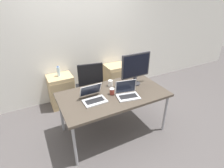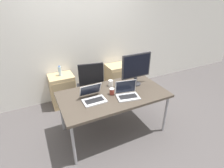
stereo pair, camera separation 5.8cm
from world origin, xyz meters
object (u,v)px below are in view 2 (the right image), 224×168
object	(u,v)px
laptop_right	(127,93)
coffee_cup_white	(111,83)
office_chair	(91,92)
coffee_cup_brown	(112,91)
mouse	(122,90)
monitor	(136,68)
water_bottle	(60,71)
cabinet_right	(117,78)
laptop_left	(93,97)
cabinet_left	(63,90)

from	to	relation	value
laptop_right	coffee_cup_white	bearing A→B (deg)	101.34
office_chair	coffee_cup_brown	xyz separation A→B (m)	(0.10, -0.75, 0.39)
mouse	coffee_cup_brown	bearing A→B (deg)	-171.07
office_chair	monitor	size ratio (longest dim) A/B	1.97
water_bottle	monitor	world-z (taller)	monitor
cabinet_right	mouse	world-z (taller)	mouse
laptop_right	mouse	xyz separation A→B (m)	(0.01, 0.19, -0.03)
office_chair	cabinet_right	bearing A→B (deg)	29.04
mouse	coffee_cup_brown	size ratio (longest dim) A/B	0.56
laptop_right	cabinet_right	bearing A→B (deg)	68.31
mouse	coffee_cup_brown	world-z (taller)	coffee_cup_brown
laptop_left	coffee_cup_brown	bearing A→B (deg)	3.85
office_chair	water_bottle	xyz separation A→B (m)	(-0.47, 0.46, 0.37)
cabinet_right	laptop_right	xyz separation A→B (m)	(-0.54, -1.37, 0.46)
mouse	cabinet_right	bearing A→B (deg)	65.44
cabinet_right	water_bottle	distance (m)	1.37
cabinet_right	coffee_cup_white	distance (m)	1.23
cabinet_left	coffee_cup_white	world-z (taller)	coffee_cup_white
office_chair	laptop_right	distance (m)	1.03
office_chair	coffee_cup_brown	size ratio (longest dim) A/B	10.70
mouse	coffee_cup_white	xyz separation A→B (m)	(-0.09, 0.23, 0.04)
coffee_cup_white	mouse	bearing A→B (deg)	-68.70
office_chair	monitor	world-z (taller)	monitor
mouse	laptop_left	bearing A→B (deg)	-174.25
water_bottle	coffee_cup_brown	size ratio (longest dim) A/B	2.11
cabinet_right	laptop_left	bearing A→B (deg)	-130.42
cabinet_left	coffee_cup_brown	xyz separation A→B (m)	(0.57, -1.21, 0.46)
cabinet_left	mouse	bearing A→B (deg)	-57.35
laptop_left	mouse	xyz separation A→B (m)	(0.51, 0.05, -0.03)
coffee_cup_white	coffee_cup_brown	world-z (taller)	coffee_cup_white
coffee_cup_white	laptop_left	bearing A→B (deg)	-146.62
monitor	office_chair	bearing A→B (deg)	134.83
cabinet_right	coffee_cup_white	size ratio (longest dim) A/B	6.45
cabinet_left	laptop_right	world-z (taller)	laptop_right
monitor	mouse	size ratio (longest dim) A/B	9.66
laptop_left	coffee_cup_white	world-z (taller)	laptop_left
coffee_cup_white	water_bottle	bearing A→B (deg)	124.94
mouse	coffee_cup_brown	distance (m)	0.19
water_bottle	coffee_cup_white	world-z (taller)	water_bottle
laptop_left	coffee_cup_brown	size ratio (longest dim) A/B	3.35
water_bottle	laptop_left	bearing A→B (deg)	-78.70
laptop_right	coffee_cup_white	xyz separation A→B (m)	(-0.08, 0.41, 0.00)
office_chair	laptop_left	distance (m)	0.89
monitor	coffee_cup_white	bearing A→B (deg)	162.98
laptop_left	coffee_cup_white	xyz separation A→B (m)	(0.42, 0.28, 0.01)
water_bottle	cabinet_left	bearing A→B (deg)	-90.00
cabinet_left	monitor	xyz separation A→B (m)	(1.08, -1.08, 0.71)
cabinet_right	cabinet_left	bearing A→B (deg)	180.00
cabinet_left	mouse	size ratio (longest dim) A/B	11.91
laptop_left	mouse	bearing A→B (deg)	5.75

